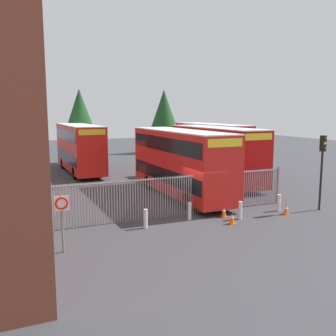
{
  "coord_description": "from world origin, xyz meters",
  "views": [
    {
      "loc": [
        -9.85,
        -18.01,
        5.66
      ],
      "look_at": [
        0.0,
        4.0,
        2.0
      ],
      "focal_mm": 40.28,
      "sensor_mm": 36.0,
      "label": 1
    }
  ],
  "objects_px": {
    "traffic_cone_mid_forecourt": "(286,209)",
    "double_decker_bus_behind_fence_right": "(79,146)",
    "double_decker_bus_far_back": "(211,144)",
    "bollard_center_front": "(190,211)",
    "speed_limit_sign_post": "(62,210)",
    "traffic_cone_by_gate": "(232,218)",
    "bollard_near_right": "(240,210)",
    "bollard_near_left": "(146,219)",
    "double_decker_bus_near_gate": "(180,160)",
    "traffic_cone_near_kerb": "(224,212)",
    "traffic_light_kerbside": "(322,159)",
    "bollard_far_right": "(279,203)",
    "double_decker_bus_behind_fence_left": "(215,153)"
  },
  "relations": [
    {
      "from": "bollard_near_left",
      "to": "traffic_cone_near_kerb",
      "type": "bearing_deg",
      "value": 0.96
    },
    {
      "from": "double_decker_bus_far_back",
      "to": "traffic_cone_near_kerb",
      "type": "relative_size",
      "value": 18.32
    },
    {
      "from": "bollard_near_left",
      "to": "speed_limit_sign_post",
      "type": "distance_m",
      "value": 4.67
    },
    {
      "from": "speed_limit_sign_post",
      "to": "traffic_cone_by_gate",
      "type": "bearing_deg",
      "value": 3.47
    },
    {
      "from": "double_decker_bus_far_back",
      "to": "bollard_center_front",
      "type": "height_order",
      "value": "double_decker_bus_far_back"
    },
    {
      "from": "double_decker_bus_far_back",
      "to": "bollard_near_right",
      "type": "relative_size",
      "value": 11.38
    },
    {
      "from": "double_decker_bus_far_back",
      "to": "traffic_cone_mid_forecourt",
      "type": "distance_m",
      "value": 16.94
    },
    {
      "from": "speed_limit_sign_post",
      "to": "bollard_center_front",
      "type": "bearing_deg",
      "value": 16.69
    },
    {
      "from": "traffic_cone_by_gate",
      "to": "traffic_cone_near_kerb",
      "type": "xyz_separation_m",
      "value": [
        0.3,
        1.23,
        0.0
      ]
    },
    {
      "from": "traffic_cone_by_gate",
      "to": "double_decker_bus_near_gate",
      "type": "bearing_deg",
      "value": 86.98
    },
    {
      "from": "traffic_cone_mid_forecourt",
      "to": "speed_limit_sign_post",
      "type": "bearing_deg",
      "value": -176.23
    },
    {
      "from": "traffic_light_kerbside",
      "to": "bollard_near_right",
      "type": "bearing_deg",
      "value": 176.62
    },
    {
      "from": "traffic_cone_near_kerb",
      "to": "double_decker_bus_behind_fence_left",
      "type": "bearing_deg",
      "value": 61.75
    },
    {
      "from": "speed_limit_sign_post",
      "to": "double_decker_bus_behind_fence_right",
      "type": "bearing_deg",
      "value": 77.05
    },
    {
      "from": "traffic_cone_by_gate",
      "to": "traffic_light_kerbside",
      "type": "height_order",
      "value": "traffic_light_kerbside"
    },
    {
      "from": "double_decker_bus_behind_fence_right",
      "to": "bollard_near_left",
      "type": "bearing_deg",
      "value": -91.36
    },
    {
      "from": "traffic_cone_mid_forecourt",
      "to": "traffic_light_kerbside",
      "type": "xyz_separation_m",
      "value": [
        2.43,
        -0.03,
        2.7
      ]
    },
    {
      "from": "double_decker_bus_near_gate",
      "to": "bollard_center_front",
      "type": "relative_size",
      "value": 11.38
    },
    {
      "from": "double_decker_bus_near_gate",
      "to": "traffic_cone_by_gate",
      "type": "height_order",
      "value": "double_decker_bus_near_gate"
    },
    {
      "from": "double_decker_bus_far_back",
      "to": "bollard_near_right",
      "type": "bearing_deg",
      "value": -115.35
    },
    {
      "from": "double_decker_bus_behind_fence_right",
      "to": "bollard_near_left",
      "type": "height_order",
      "value": "double_decker_bus_behind_fence_right"
    },
    {
      "from": "double_decker_bus_far_back",
      "to": "traffic_light_kerbside",
      "type": "distance_m",
      "value": 16.34
    },
    {
      "from": "bollard_near_left",
      "to": "traffic_cone_mid_forecourt",
      "type": "distance_m",
      "value": 8.0
    },
    {
      "from": "double_decker_bus_far_back",
      "to": "bollard_center_front",
      "type": "distance_m",
      "value": 18.08
    },
    {
      "from": "double_decker_bus_behind_fence_right",
      "to": "traffic_cone_near_kerb",
      "type": "xyz_separation_m",
      "value": [
        4.09,
        -18.27,
        -2.13
      ]
    },
    {
      "from": "bollard_near_left",
      "to": "traffic_light_kerbside",
      "type": "bearing_deg",
      "value": -4.9
    },
    {
      "from": "double_decker_bus_far_back",
      "to": "traffic_cone_by_gate",
      "type": "relative_size",
      "value": 18.32
    },
    {
      "from": "traffic_light_kerbside",
      "to": "traffic_cone_mid_forecourt",
      "type": "bearing_deg",
      "value": 179.25
    },
    {
      "from": "bollard_center_front",
      "to": "traffic_cone_near_kerb",
      "type": "relative_size",
      "value": 1.61
    },
    {
      "from": "double_decker_bus_far_back",
      "to": "bollard_near_right",
      "type": "distance_m",
      "value": 17.66
    },
    {
      "from": "traffic_cone_near_kerb",
      "to": "bollard_center_front",
      "type": "bearing_deg",
      "value": 171.33
    },
    {
      "from": "traffic_cone_mid_forecourt",
      "to": "double_decker_bus_behind_fence_right",
      "type": "bearing_deg",
      "value": 111.38
    },
    {
      "from": "traffic_cone_by_gate",
      "to": "speed_limit_sign_post",
      "type": "distance_m",
      "value": 8.53
    },
    {
      "from": "double_decker_bus_near_gate",
      "to": "traffic_cone_mid_forecourt",
      "type": "distance_m",
      "value": 7.56
    },
    {
      "from": "double_decker_bus_near_gate",
      "to": "traffic_cone_near_kerb",
      "type": "relative_size",
      "value": 18.32
    },
    {
      "from": "double_decker_bus_far_back",
      "to": "traffic_cone_near_kerb",
      "type": "xyz_separation_m",
      "value": [
        -8.11,
        -15.21,
        -2.13
      ]
    },
    {
      "from": "bollard_near_left",
      "to": "bollard_far_right",
      "type": "bearing_deg",
      "value": -0.65
    },
    {
      "from": "traffic_cone_by_gate",
      "to": "traffic_cone_near_kerb",
      "type": "bearing_deg",
      "value": 76.03
    },
    {
      "from": "bollard_near_left",
      "to": "bollard_far_right",
      "type": "relative_size",
      "value": 1.0
    },
    {
      "from": "bollard_near_left",
      "to": "bollard_far_right",
      "type": "xyz_separation_m",
      "value": [
        8.09,
        -0.09,
        0.0
      ]
    },
    {
      "from": "double_decker_bus_behind_fence_right",
      "to": "traffic_light_kerbside",
      "type": "height_order",
      "value": "double_decker_bus_behind_fence_right"
    },
    {
      "from": "traffic_cone_mid_forecourt",
      "to": "bollard_near_right",
      "type": "bearing_deg",
      "value": 174.38
    },
    {
      "from": "bollard_center_front",
      "to": "bollard_near_right",
      "type": "xyz_separation_m",
      "value": [
        2.52,
        -0.95,
        0.0
      ]
    },
    {
      "from": "bollard_center_front",
      "to": "bollard_far_right",
      "type": "relative_size",
      "value": 1.0
    },
    {
      "from": "bollard_near_left",
      "to": "speed_limit_sign_post",
      "type": "height_order",
      "value": "speed_limit_sign_post"
    },
    {
      "from": "bollard_center_front",
      "to": "traffic_cone_mid_forecourt",
      "type": "height_order",
      "value": "bollard_center_front"
    },
    {
      "from": "bollard_far_right",
      "to": "traffic_cone_mid_forecourt",
      "type": "xyz_separation_m",
      "value": [
        -0.14,
        -0.77,
        -0.19
      ]
    },
    {
      "from": "double_decker_bus_far_back",
      "to": "bollard_center_front",
      "type": "bearing_deg",
      "value": -123.94
    },
    {
      "from": "bollard_far_right",
      "to": "traffic_cone_mid_forecourt",
      "type": "bearing_deg",
      "value": -100.48
    },
    {
      "from": "double_decker_bus_near_gate",
      "to": "bollard_far_right",
      "type": "distance_m",
      "value": 6.94
    }
  ]
}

